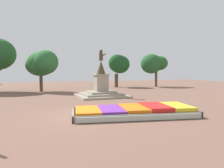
{
  "coord_description": "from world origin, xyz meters",
  "views": [
    {
      "loc": [
        -2.98,
        -12.25,
        2.63
      ],
      "look_at": [
        3.55,
        5.03,
        1.49
      ],
      "focal_mm": 35.0,
      "sensor_mm": 36.0,
      "label": 1
    }
  ],
  "objects": [
    {
      "name": "ground_plane",
      "position": [
        0.0,
        0.0,
        0.0
      ],
      "size": [
        81.59,
        81.59,
        0.0
      ],
      "primitive_type": "plane",
      "color": "brown"
    },
    {
      "name": "flower_planter",
      "position": [
        2.82,
        -0.9,
        0.25
      ],
      "size": [
        7.53,
        4.29,
        0.59
      ],
      "color": "#38281C",
      "rests_on": "ground_plane"
    },
    {
      "name": "park_tree_behind_statue",
      "position": [
        16.14,
        18.85,
        3.77
      ],
      "size": [
        4.56,
        3.26,
        5.34
      ],
      "color": "brown",
      "rests_on": "ground_plane"
    },
    {
      "name": "park_tree_far_left",
      "position": [
        -1.51,
        16.3,
        3.48
      ],
      "size": [
        3.87,
        4.43,
        5.13
      ],
      "color": "brown",
      "rests_on": "ground_plane"
    },
    {
      "name": "park_tree_street_side",
      "position": [
        10.37,
        19.92,
        3.59
      ],
      "size": [
        3.55,
        3.35,
        5.17
      ],
      "color": "#4C3823",
      "rests_on": "ground_plane"
    },
    {
      "name": "statue_monument",
      "position": [
        3.77,
        8.72,
        0.79
      ],
      "size": [
        4.79,
        4.79,
        4.74
      ],
      "color": "#9D937F",
      "rests_on": "ground_plane"
    }
  ]
}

